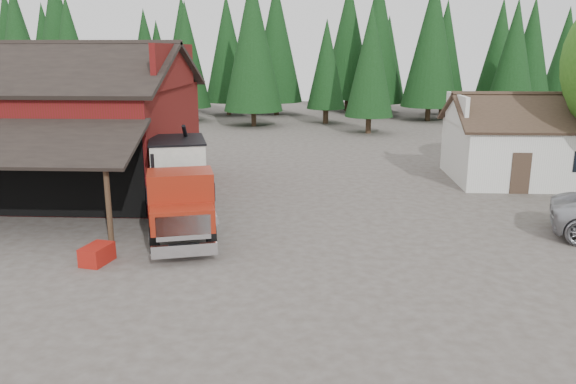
{
  "coord_description": "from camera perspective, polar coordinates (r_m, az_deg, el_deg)",
  "views": [
    {
      "loc": [
        1.77,
        -16.71,
        6.71
      ],
      "look_at": [
        0.76,
        2.65,
        1.8
      ],
      "focal_mm": 35.0,
      "sensor_mm": 36.0,
      "label": 1
    }
  ],
  "objects": [
    {
      "name": "ground",
      "position": [
        18.09,
        -2.85,
        -7.57
      ],
      "size": [
        120.0,
        120.0,
        0.0
      ],
      "primitive_type": "plane",
      "color": "#494139",
      "rests_on": "ground"
    },
    {
      "name": "red_barn",
      "position": [
        29.79,
        -22.52,
        5.38
      ],
      "size": [
        12.8,
        13.63,
        7.18
      ],
      "color": "#5F0F14",
      "rests_on": "ground"
    },
    {
      "name": "farmhouse",
      "position": [
        32.16,
        23.46,
        4.02
      ],
      "size": [
        8.6,
        6.42,
        4.65
      ],
      "color": "silver",
      "rests_on": "ground"
    },
    {
      "name": "conifer_backdrop",
      "position": [
        59.12,
        1.27,
        7.7
      ],
      "size": [
        76.0,
        16.0,
        16.0
      ],
      "primitive_type": null,
      "color": "black",
      "rests_on": "ground"
    },
    {
      "name": "near_pine_a",
      "position": [
        50.63,
        -25.65,
        12.5
      ],
      "size": [
        4.4,
        4.4,
        11.4
      ],
      "color": "#382619",
      "rests_on": "ground"
    },
    {
      "name": "near_pine_b",
      "position": [
        46.91,
        8.39,
        13.07
      ],
      "size": [
        3.96,
        3.96,
        10.4
      ],
      "color": "#382619",
      "rests_on": "ground"
    },
    {
      "name": "near_pine_d",
      "position": [
        51.04,
        -3.62,
        14.96
      ],
      "size": [
        5.28,
        5.28,
        13.4
      ],
      "color": "#382619",
      "rests_on": "ground"
    },
    {
      "name": "feed_truck",
      "position": [
        21.96,
        -10.97,
        0.92
      ],
      "size": [
        4.31,
        8.62,
        3.76
      ],
      "rotation": [
        0.0,
        0.0,
        0.26
      ],
      "color": "black",
      "rests_on": "ground"
    },
    {
      "name": "equip_box",
      "position": [
        19.27,
        -18.83,
        -6.01
      ],
      "size": [
        0.93,
        1.23,
        0.6
      ],
      "primitive_type": "cube",
      "rotation": [
        0.0,
        0.0,
        -0.23
      ],
      "color": "maroon",
      "rests_on": "ground"
    }
  ]
}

